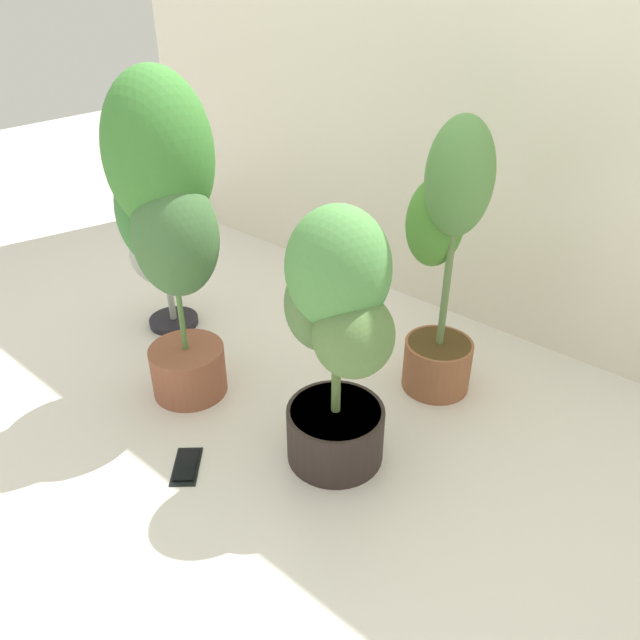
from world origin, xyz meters
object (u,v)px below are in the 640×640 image
at_px(potted_plant_front_left, 166,214).
at_px(potted_plant_back_right, 445,250).
at_px(potted_plant_front_right, 337,331).
at_px(floor_fan, 165,256).
at_px(cell_phone, 187,466).

height_order(potted_plant_front_left, potted_plant_back_right, potted_plant_front_left).
relative_size(potted_plant_front_right, floor_fan, 1.76).
relative_size(potted_plant_front_right, cell_phone, 4.77).
bearing_deg(floor_fan, potted_plant_front_left, -116.57).
distance_m(potted_plant_back_right, potted_plant_front_right, 0.47).
distance_m(potted_plant_front_right, floor_fan, 0.92).
height_order(potted_plant_front_left, potted_plant_front_right, potted_plant_front_left).
height_order(potted_plant_back_right, potted_plant_front_right, potted_plant_back_right).
distance_m(potted_plant_front_left, floor_fan, 0.53).
relative_size(potted_plant_back_right, potted_plant_front_right, 1.17).
bearing_deg(potted_plant_front_left, potted_plant_front_right, 8.42).
height_order(cell_phone, floor_fan, floor_fan).
bearing_deg(cell_phone, potted_plant_front_right, 5.93).
bearing_deg(potted_plant_back_right, potted_plant_front_right, -92.31).
xyz_separation_m(cell_phone, floor_fan, (-0.63, 0.44, 0.27)).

